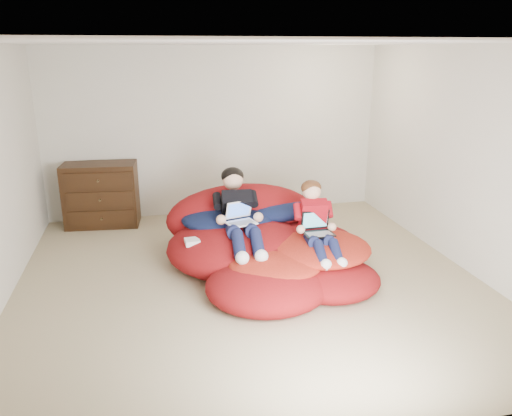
# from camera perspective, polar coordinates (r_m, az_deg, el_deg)

# --- Properties ---
(room_shell) EXTENTS (5.10, 5.10, 2.77)m
(room_shell) POSITION_cam_1_polar(r_m,az_deg,el_deg) (5.51, -0.79, -6.09)
(room_shell) COLOR tan
(room_shell) RESTS_ON ground
(dresser) EXTENTS (1.05, 0.61, 0.91)m
(dresser) POSITION_cam_1_polar(r_m,az_deg,el_deg) (7.47, -17.25, 1.47)
(dresser) COLOR black
(dresser) RESTS_ON ground
(beanbag_pile) EXTENTS (2.29, 2.46, 0.91)m
(beanbag_pile) POSITION_cam_1_polar(r_m,az_deg,el_deg) (5.84, 0.98, -4.11)
(beanbag_pile) COLOR maroon
(beanbag_pile) RESTS_ON ground
(cream_pillow) EXTENTS (0.44, 0.28, 0.28)m
(cream_pillow) POSITION_cam_1_polar(r_m,az_deg,el_deg) (6.27, -5.64, 0.74)
(cream_pillow) COLOR beige
(cream_pillow) RESTS_ON beanbag_pile
(older_boy) EXTENTS (0.39, 1.31, 0.76)m
(older_boy) POSITION_cam_1_polar(r_m,az_deg,el_deg) (5.72, -2.05, -0.13)
(older_boy) COLOR black
(older_boy) RESTS_ON beanbag_pile
(younger_boy) EXTENTS (0.34, 0.96, 0.74)m
(younger_boy) POSITION_cam_1_polar(r_m,az_deg,el_deg) (5.54, 6.94, -1.37)
(younger_boy) COLOR #AD0F1A
(younger_boy) RESTS_ON beanbag_pile
(laptop_white) EXTENTS (0.36, 0.38, 0.23)m
(laptop_white) POSITION_cam_1_polar(r_m,az_deg,el_deg) (5.62, -1.81, -1.02)
(laptop_white) COLOR white
(laptop_white) RESTS_ON older_boy
(laptop_black) EXTENTS (0.33, 0.28, 0.24)m
(laptop_black) POSITION_cam_1_polar(r_m,az_deg,el_deg) (5.54, 7.00, -2.23)
(laptop_black) COLOR black
(laptop_black) RESTS_ON younger_boy
(power_adapter) EXTENTS (0.17, 0.17, 0.06)m
(power_adapter) POSITION_cam_1_polar(r_m,az_deg,el_deg) (5.54, -7.29, -3.86)
(power_adapter) COLOR white
(power_adapter) RESTS_ON beanbag_pile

